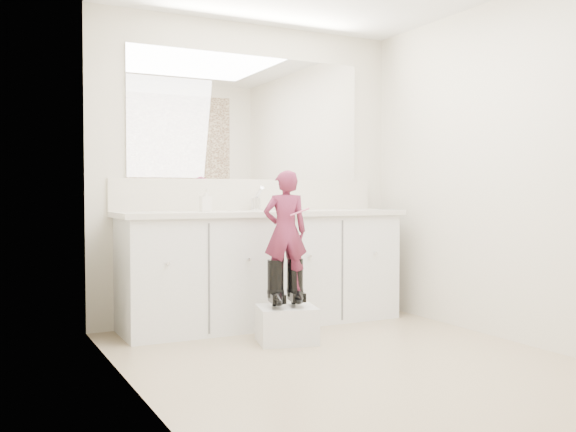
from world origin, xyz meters
TOP-DOWN VIEW (x-y plane):
  - floor at (0.00, 0.00)m, footprint 3.00×3.00m
  - wall_back at (0.00, 1.50)m, footprint 2.60×0.00m
  - wall_front at (0.00, -1.50)m, footprint 2.60×0.00m
  - wall_left at (-1.30, 0.00)m, footprint 0.00×3.00m
  - wall_right at (1.30, 0.00)m, footprint 0.00×3.00m
  - vanity_cabinet at (0.00, 1.23)m, footprint 2.20×0.55m
  - countertop at (0.00, 1.21)m, footprint 2.28×0.58m
  - backsplash at (0.00, 1.49)m, footprint 2.28×0.03m
  - mirror at (0.00, 1.49)m, footprint 2.00×0.02m
  - dot_panel at (0.00, -1.49)m, footprint 2.00×0.01m
  - faucet at (0.00, 1.38)m, footprint 0.08×0.08m
  - cup at (0.20, 1.17)m, footprint 0.13×0.13m
  - soap_bottle at (-0.47, 1.24)m, footprint 0.08×0.08m
  - step_stool at (-0.12, 0.60)m, footprint 0.46×0.41m
  - boot_left at (-0.19, 0.62)m, footprint 0.17×0.24m
  - boot_right at (-0.04, 0.62)m, footprint 0.17×0.24m
  - toddler at (-0.12, 0.62)m, footprint 0.34×0.27m
  - toothbrush at (-0.05, 0.54)m, footprint 0.13×0.04m

SIDE VIEW (x-z plane):
  - floor at x=0.00m, z-range 0.00..0.00m
  - step_stool at x=-0.12m, z-range 0.00..0.25m
  - boot_left at x=-0.19m, z-range 0.25..0.57m
  - boot_right at x=-0.04m, z-range 0.25..0.57m
  - vanity_cabinet at x=0.00m, z-range 0.00..0.85m
  - toddler at x=-0.12m, z-range 0.35..1.18m
  - countertop at x=0.00m, z-range 0.85..0.89m
  - toothbrush at x=-0.05m, z-range 0.87..0.93m
  - cup at x=0.20m, z-range 0.89..0.99m
  - faucet at x=0.00m, z-range 0.89..0.99m
  - soap_bottle at x=-0.47m, z-range 0.89..1.06m
  - backsplash at x=0.00m, z-range 0.89..1.14m
  - wall_back at x=0.00m, z-range -0.10..2.50m
  - wall_front at x=0.00m, z-range -0.10..2.50m
  - wall_left at x=-1.30m, z-range -0.30..2.70m
  - wall_right at x=1.30m, z-range -0.30..2.70m
  - mirror at x=0.00m, z-range 1.14..2.14m
  - dot_panel at x=0.00m, z-range 1.05..2.25m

